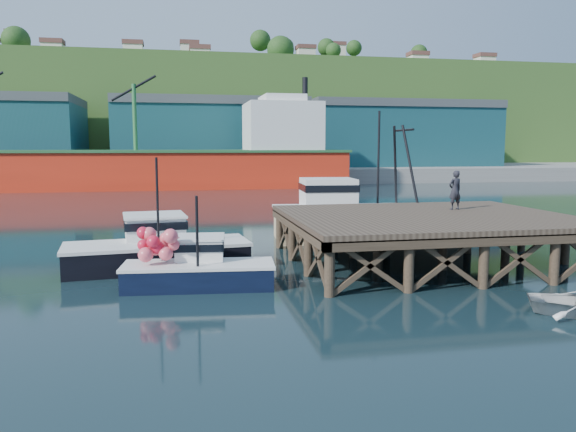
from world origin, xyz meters
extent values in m
plane|color=black|center=(0.00, 0.00, 0.00)|extent=(300.00, 300.00, 0.00)
cube|color=brown|center=(5.50, 0.00, 2.00)|extent=(12.00, 10.00, 0.25)
cube|color=#473828|center=(5.50, -4.85, 1.75)|extent=(12.00, 0.30, 0.35)
cylinder|color=#473828|center=(-0.20, -4.70, 0.80)|extent=(0.36, 0.36, 2.60)
cylinder|color=#473828|center=(-0.20, 4.70, 0.80)|extent=(0.36, 0.36, 2.60)
cylinder|color=#473828|center=(11.20, 4.70, 0.80)|extent=(0.36, 0.36, 2.60)
cube|color=gray|center=(0.00, 70.00, 1.00)|extent=(160.00, 40.00, 2.00)
cube|color=#184350|center=(0.00, 65.00, 6.50)|extent=(28.00, 16.00, 9.00)
cube|color=#184350|center=(30.00, 65.00, 6.50)|extent=(30.00, 16.00, 9.00)
cube|color=red|center=(-12.00, 48.00, 2.20)|extent=(55.00, 9.50, 4.40)
cube|color=#26592D|center=(-12.00, 48.00, 4.50)|extent=(55.50, 10.00, 0.30)
cube|color=silver|center=(8.00, 48.00, 7.50)|extent=(9.00, 9.00, 6.00)
cube|color=silver|center=(8.00, 48.00, 10.80)|extent=(5.00, 7.00, 1.20)
cylinder|color=black|center=(11.00, 48.00, 12.50)|extent=(0.70, 0.70, 2.50)
cube|color=#2D511E|center=(0.00, 100.00, 11.00)|extent=(220.00, 50.00, 22.00)
cube|color=black|center=(-4.49, -2.59, 0.41)|extent=(5.45, 2.41, 0.82)
cube|color=silver|center=(-4.49, -2.59, 0.84)|extent=(5.56, 2.45, 0.11)
cube|color=silver|center=(-4.40, -1.64, 1.23)|extent=(1.88, 1.88, 0.82)
cube|color=black|center=(-4.40, -1.64, 1.41)|extent=(1.98, 1.98, 0.27)
cylinder|color=black|center=(-4.54, -3.12, 2.10)|extent=(0.10, 0.10, 2.56)
cube|color=black|center=(-6.05, 0.94, 0.51)|extent=(7.61, 3.51, 1.02)
cube|color=silver|center=(-6.05, 0.94, 1.04)|extent=(7.76, 3.58, 0.14)
cube|color=silver|center=(-6.19, 2.25, 1.53)|extent=(2.70, 2.70, 1.02)
cube|color=black|center=(-6.19, 2.25, 1.75)|extent=(2.85, 2.85, 0.34)
cylinder|color=black|center=(-5.97, 0.20, 2.83)|extent=(0.10, 0.10, 3.62)
sphere|color=#E55464|center=(-6.31, -2.23, 1.24)|extent=(0.48, 0.48, 0.48)
sphere|color=#E55464|center=(-5.29, -2.00, 1.47)|extent=(0.48, 0.48, 0.48)
sphere|color=red|center=(-5.75, -2.57, 1.70)|extent=(0.48, 0.48, 0.48)
cube|color=beige|center=(5.15, 6.50, 0.84)|extent=(10.47, 4.33, 1.67)
cube|color=silver|center=(5.15, 6.50, 1.72)|extent=(10.67, 4.53, 0.14)
cube|color=silver|center=(2.82, 6.50, 2.51)|extent=(2.98, 2.81, 1.67)
cube|color=black|center=(2.82, 6.50, 2.88)|extent=(3.08, 2.91, 0.37)
cylinder|color=black|center=(5.61, 6.50, 4.18)|extent=(0.12, 0.12, 5.58)
imported|color=black|center=(7.55, 1.48, 3.04)|extent=(0.74, 0.56, 1.83)
camera|label=1|loc=(-5.18, -22.62, 5.06)|focal=35.00mm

